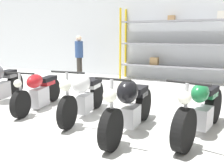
{
  "coord_description": "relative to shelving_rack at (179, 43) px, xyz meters",
  "views": [
    {
      "loc": [
        2.05,
        -4.08,
        1.66
      ],
      "look_at": [
        0.0,
        0.4,
        0.7
      ],
      "focal_mm": 40.0,
      "sensor_mm": 36.0,
      "label": 1
    }
  ],
  "objects": [
    {
      "name": "motorcycle_red",
      "position": [
        -2.28,
        -4.75,
        -0.97
      ],
      "size": [
        0.66,
        1.94,
        0.94
      ],
      "rotation": [
        0.0,
        0.0,
        -1.39
      ],
      "color": "black",
      "rests_on": "ground_plane"
    },
    {
      "name": "person_near_rack",
      "position": [
        -3.72,
        -0.69,
        -0.41
      ],
      "size": [
        0.35,
        0.35,
        1.66
      ],
      "rotation": [
        0.0,
        0.0,
        3.23
      ],
      "color": "#38332D",
      "rests_on": "ground_plane"
    },
    {
      "name": "ground_plane",
      "position": [
        -0.48,
        -5.03,
        -1.38
      ],
      "size": [
        30.0,
        30.0,
        0.0
      ],
      "primitive_type": "plane",
      "color": "silver"
    },
    {
      "name": "motorcycle_white",
      "position": [
        -1.01,
        -4.86,
        -0.88
      ],
      "size": [
        0.64,
        2.05,
        1.05
      ],
      "rotation": [
        0.0,
        0.0,
        -1.46
      ],
      "color": "black",
      "rests_on": "ground_plane"
    },
    {
      "name": "back_wall",
      "position": [
        -0.48,
        0.36,
        0.42
      ],
      "size": [
        30.0,
        0.08,
        3.6
      ],
      "color": "silver",
      "rests_on": "ground_plane"
    },
    {
      "name": "motorcycle_black",
      "position": [
        0.14,
        -5.27,
        -0.9
      ],
      "size": [
        0.55,
        2.13,
        1.07
      ],
      "rotation": [
        0.0,
        0.0,
        -1.58
      ],
      "color": "black",
      "rests_on": "ground_plane"
    },
    {
      "name": "shelving_rack",
      "position": [
        0.0,
        0.0,
        0.0
      ],
      "size": [
        4.32,
        0.63,
        2.66
      ],
      "color": "gold",
      "rests_on": "ground_plane"
    },
    {
      "name": "motorcycle_green",
      "position": [
        1.26,
        -4.86,
        -0.94
      ],
      "size": [
        0.77,
        2.19,
        1.03
      ],
      "rotation": [
        0.0,
        0.0,
        -1.78
      ],
      "color": "black",
      "rests_on": "ground_plane"
    }
  ]
}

